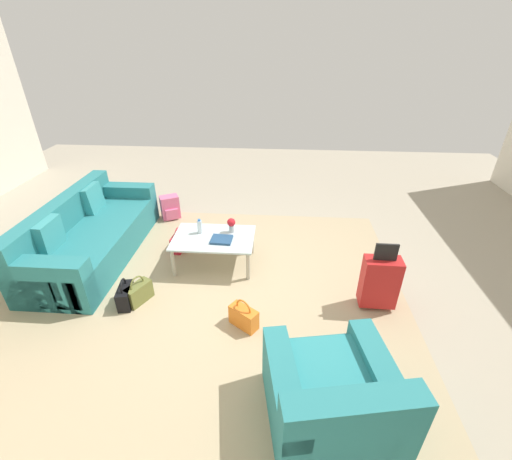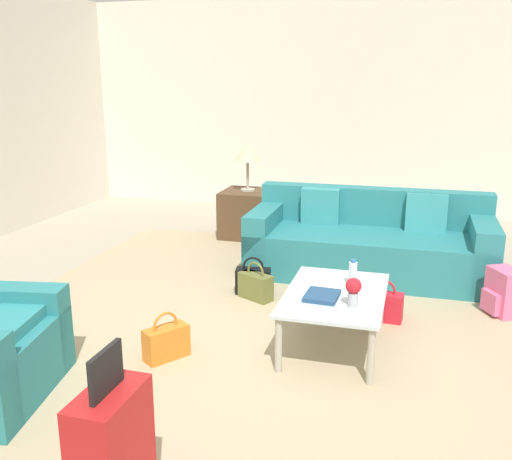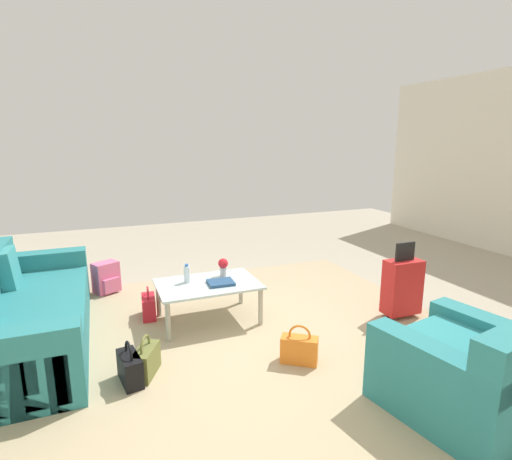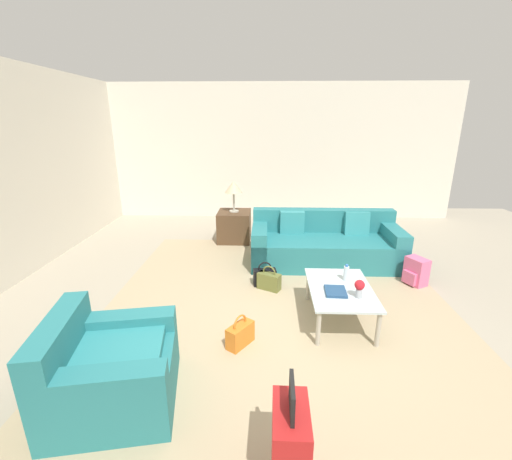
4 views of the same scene
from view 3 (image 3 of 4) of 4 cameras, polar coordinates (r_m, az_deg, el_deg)
ground_plane at (r=4.18m, az=0.60°, el=-14.60°), size 12.00×12.00×0.00m
area_rug at (r=3.84m, az=-6.90°, el=-17.23°), size 5.20×4.40×0.01m
couch at (r=4.41m, az=-30.81°, el=-10.73°), size 0.99×2.39×0.83m
armchair at (r=3.34m, az=28.34°, el=-17.96°), size 1.11×1.11×0.81m
coffee_table at (r=4.34m, az=-6.89°, el=-8.14°), size 1.07×0.72×0.43m
water_bottle at (r=4.34m, az=-9.85°, el=-6.20°), size 0.06×0.06×0.20m
coffee_table_book at (r=4.28m, az=-5.06°, el=-7.48°), size 0.28×0.24×0.03m
flower_vase at (r=4.48m, az=-4.72°, el=-5.09°), size 0.11×0.11×0.21m
suitcase_red at (r=4.69m, az=20.16°, el=-7.53°), size 0.40×0.23×0.85m
handbag_olive at (r=3.59m, az=-15.41°, el=-17.55°), size 0.27×0.35×0.36m
handbag_red at (r=4.63m, az=-15.08°, el=-10.47°), size 0.17×0.33×0.36m
handbag_black at (r=3.53m, az=-17.57°, el=-18.26°), size 0.19×0.34×0.36m
handbag_orange at (r=3.66m, az=6.20°, el=-16.56°), size 0.34×0.30×0.36m
backpack_pink at (r=5.50m, az=-20.57°, el=-6.44°), size 0.36×0.34×0.40m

